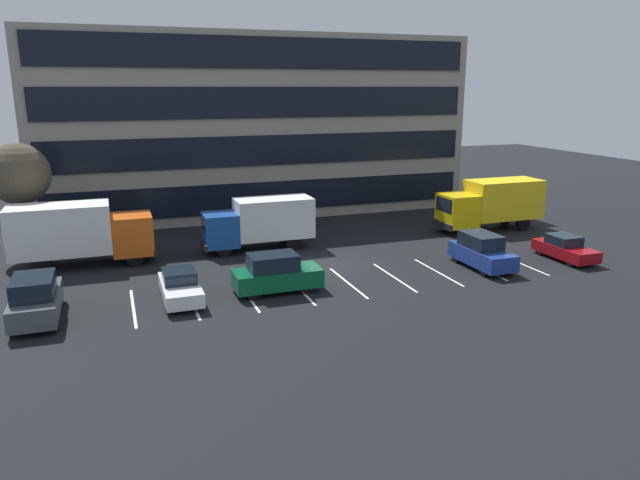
{
  "coord_description": "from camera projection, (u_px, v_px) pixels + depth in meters",
  "views": [
    {
      "loc": [
        -11.72,
        -31.6,
        10.36
      ],
      "look_at": [
        -0.13,
        0.78,
        1.4
      ],
      "focal_mm": 33.17,
      "sensor_mm": 36.0,
      "label": 1
    }
  ],
  "objects": [
    {
      "name": "sedan_maroon",
      "position": [
        565.0,
        248.0,
        36.34
      ],
      "size": [
        1.75,
        4.18,
        1.5
      ],
      "color": "maroon",
      "rests_on": "ground_plane"
    },
    {
      "name": "sedan_white",
      "position": [
        180.0,
        286.0,
        29.35
      ],
      "size": [
        1.79,
        4.29,
        1.54
      ],
      "color": "white",
      "rests_on": "ground_plane"
    },
    {
      "name": "office_building",
      "position": [
        253.0,
        125.0,
        49.77
      ],
      "size": [
        34.58,
        10.18,
        14.4
      ],
      "color": "gray",
      "rests_on": "ground_plane"
    },
    {
      "name": "suv_charcoal",
      "position": [
        36.0,
        299.0,
        26.76
      ],
      "size": [
        1.99,
        4.68,
        2.12
      ],
      "color": "#474C51",
      "rests_on": "ground_plane"
    },
    {
      "name": "box_truck_orange",
      "position": [
        79.0,
        231.0,
        34.66
      ],
      "size": [
        8.1,
        2.68,
        3.75
      ],
      "color": "#D85914",
      "rests_on": "ground_plane"
    },
    {
      "name": "ground_plane",
      "position": [
        326.0,
        266.0,
        35.23
      ],
      "size": [
        120.0,
        120.0,
        0.0
      ],
      "primitive_type": "plane",
      "color": "black"
    },
    {
      "name": "box_truck_yellow_all",
      "position": [
        492.0,
        202.0,
        43.57
      ],
      "size": [
        7.93,
        2.63,
        3.68
      ],
      "color": "yellow",
      "rests_on": "ground_plane"
    },
    {
      "name": "lot_markings",
      "position": [
        348.0,
        283.0,
        32.17
      ],
      "size": [
        22.54,
        5.4,
        0.01
      ],
      "color": "silver",
      "rests_on": "ground_plane"
    },
    {
      "name": "suv_navy",
      "position": [
        482.0,
        251.0,
        34.64
      ],
      "size": [
        1.89,
        4.47,
        2.02
      ],
      "color": "navy",
      "rests_on": "ground_plane"
    },
    {
      "name": "bare_tree",
      "position": [
        18.0,
        174.0,
        36.06
      ],
      "size": [
        3.77,
        3.77,
        7.07
      ],
      "color": "#473323",
      "rests_on": "ground_plane"
    },
    {
      "name": "box_truck_blue",
      "position": [
        260.0,
        221.0,
        38.31
      ],
      "size": [
        7.2,
        2.38,
        3.34
      ],
      "color": "#194799",
      "rests_on": "ground_plane"
    },
    {
      "name": "suv_forest",
      "position": [
        276.0,
        274.0,
        30.51
      ],
      "size": [
        4.51,
        1.91,
        2.04
      ],
      "color": "#0C5933",
      "rests_on": "ground_plane"
    }
  ]
}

